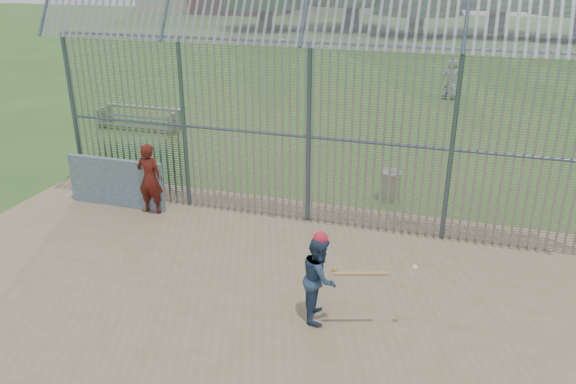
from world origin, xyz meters
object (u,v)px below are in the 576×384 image
(dugout_wall, at_px, (116,183))
(batter, at_px, (320,278))
(onlooker, at_px, (150,179))
(trash_can, at_px, (390,185))
(bleacher, at_px, (139,118))

(dugout_wall, height_order, batter, batter)
(dugout_wall, relative_size, onlooker, 1.48)
(trash_can, bearing_deg, dugout_wall, -158.96)
(trash_can, bearing_deg, onlooker, -154.80)
(bleacher, bearing_deg, onlooker, -56.62)
(onlooker, height_order, trash_can, onlooker)
(onlooker, bearing_deg, trash_can, -156.15)
(batter, distance_m, bleacher, 12.78)
(onlooker, xyz_separation_m, trash_can, (5.25, 2.47, -0.49))
(dugout_wall, height_order, onlooker, onlooker)
(onlooker, height_order, bleacher, onlooker)
(dugout_wall, xyz_separation_m, trash_can, (6.23, 2.40, -0.24))
(trash_can, relative_size, bleacher, 0.27)
(trash_can, xyz_separation_m, bleacher, (-9.35, 3.77, 0.03))
(batter, bearing_deg, onlooker, 47.31)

